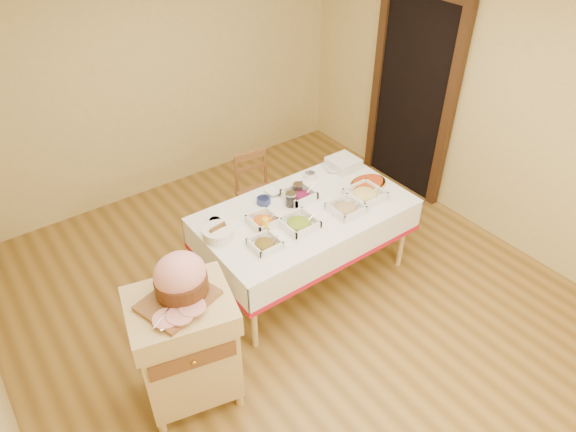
# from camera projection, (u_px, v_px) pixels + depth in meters

# --- Properties ---
(room_shell) EXTENTS (5.00, 5.00, 5.00)m
(room_shell) POSITION_uv_depth(u_px,v_px,m) (300.00, 183.00, 3.70)
(room_shell) COLOR olive
(room_shell) RESTS_ON ground
(doorway) EXTENTS (0.09, 1.10, 2.20)m
(doorway) POSITION_uv_depth(u_px,v_px,m) (413.00, 93.00, 5.44)
(doorway) COLOR black
(doorway) RESTS_ON ground
(dining_table) EXTENTS (1.82, 1.02, 0.76)m
(dining_table) POSITION_uv_depth(u_px,v_px,m) (305.00, 224.00, 4.45)
(dining_table) COLOR #DBBC78
(dining_table) RESTS_ON ground
(butcher_cart) EXTENTS (0.78, 0.70, 0.95)m
(butcher_cart) POSITION_uv_depth(u_px,v_px,m) (186.00, 344.00, 3.48)
(butcher_cart) COLOR #DBBC78
(butcher_cart) RESTS_ON ground
(dining_chair) EXTENTS (0.42, 0.40, 0.83)m
(dining_chair) POSITION_uv_depth(u_px,v_px,m) (257.00, 192.00, 5.16)
(dining_chair) COLOR brown
(dining_chair) RESTS_ON ground
(ham_on_board) EXTENTS (0.48, 0.46, 0.32)m
(ham_on_board) POSITION_uv_depth(u_px,v_px,m) (180.00, 280.00, 3.21)
(ham_on_board) COLOR brown
(ham_on_board) RESTS_ON butcher_cart
(serving_dish_a) EXTENTS (0.22, 0.22, 0.10)m
(serving_dish_a) POSITION_uv_depth(u_px,v_px,m) (265.00, 244.00, 3.95)
(serving_dish_a) COLOR silver
(serving_dish_a) RESTS_ON dining_table
(serving_dish_b) EXTENTS (0.27, 0.27, 0.11)m
(serving_dish_b) POSITION_uv_depth(u_px,v_px,m) (299.00, 223.00, 4.15)
(serving_dish_b) COLOR silver
(serving_dish_b) RESTS_ON dining_table
(serving_dish_c) EXTENTS (0.26, 0.26, 0.11)m
(serving_dish_c) POSITION_uv_depth(u_px,v_px,m) (346.00, 208.00, 4.31)
(serving_dish_c) COLOR silver
(serving_dish_c) RESTS_ON dining_table
(serving_dish_d) EXTENTS (0.29, 0.29, 0.11)m
(serving_dish_d) POSITION_uv_depth(u_px,v_px,m) (365.00, 194.00, 4.48)
(serving_dish_d) COLOR silver
(serving_dish_d) RESTS_ON dining_table
(serving_dish_e) EXTENTS (0.23, 0.22, 0.11)m
(serving_dish_e) POSITION_uv_depth(u_px,v_px,m) (263.00, 221.00, 4.18)
(serving_dish_e) COLOR silver
(serving_dish_e) RESTS_ON dining_table
(serving_dish_f) EXTENTS (0.26, 0.24, 0.12)m
(serving_dish_f) POSITION_uv_depth(u_px,v_px,m) (299.00, 195.00, 4.46)
(serving_dish_f) COLOR silver
(serving_dish_f) RESTS_ON dining_table
(small_bowl_left) EXTENTS (0.11, 0.11, 0.05)m
(small_bowl_left) POSITION_uv_depth(u_px,v_px,m) (215.00, 222.00, 4.17)
(small_bowl_left) COLOR silver
(small_bowl_left) RESTS_ON dining_table
(small_bowl_mid) EXTENTS (0.12, 0.12, 0.05)m
(small_bowl_mid) POSITION_uv_depth(u_px,v_px,m) (264.00, 200.00, 4.42)
(small_bowl_mid) COLOR navy
(small_bowl_mid) RESTS_ON dining_table
(small_bowl_right) EXTENTS (0.11, 0.11, 0.06)m
(small_bowl_right) POSITION_uv_depth(u_px,v_px,m) (310.00, 175.00, 4.73)
(small_bowl_right) COLOR silver
(small_bowl_right) RESTS_ON dining_table
(bowl_white_imported) EXTENTS (0.14, 0.14, 0.03)m
(bowl_white_imported) POSITION_uv_depth(u_px,v_px,m) (274.00, 192.00, 4.54)
(bowl_white_imported) COLOR silver
(bowl_white_imported) RESTS_ON dining_table
(bowl_small_imported) EXTENTS (0.17, 0.17, 0.05)m
(bowl_small_imported) POSITION_uv_depth(u_px,v_px,m) (333.00, 169.00, 4.84)
(bowl_small_imported) COLOR silver
(bowl_small_imported) RESTS_ON dining_table
(preserve_jar_left) EXTENTS (0.10, 0.10, 0.13)m
(preserve_jar_left) POSITION_uv_depth(u_px,v_px,m) (291.00, 200.00, 4.37)
(preserve_jar_left) COLOR silver
(preserve_jar_left) RESTS_ON dining_table
(preserve_jar_right) EXTENTS (0.09, 0.09, 0.12)m
(preserve_jar_right) POSITION_uv_depth(u_px,v_px,m) (298.00, 190.00, 4.50)
(preserve_jar_right) COLOR silver
(preserve_jar_right) RESTS_ON dining_table
(mustard_bottle) EXTENTS (0.05, 0.05, 0.16)m
(mustard_bottle) POSITION_uv_depth(u_px,v_px,m) (266.00, 224.00, 4.08)
(mustard_bottle) COLOR yellow
(mustard_bottle) RESTS_ON dining_table
(bread_basket) EXTENTS (0.25, 0.25, 0.11)m
(bread_basket) POSITION_uv_depth(u_px,v_px,m) (218.00, 233.00, 4.03)
(bread_basket) COLOR white
(bread_basket) RESTS_ON dining_table
(plate_stack) EXTENTS (0.26, 0.26, 0.09)m
(plate_stack) POSITION_uv_depth(u_px,v_px,m) (343.00, 163.00, 4.88)
(plate_stack) COLOR silver
(plate_stack) RESTS_ON dining_table
(brass_platter) EXTENTS (0.36, 0.26, 0.05)m
(brass_platter) POSITION_uv_depth(u_px,v_px,m) (368.00, 183.00, 4.64)
(brass_platter) COLOR gold
(brass_platter) RESTS_ON dining_table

